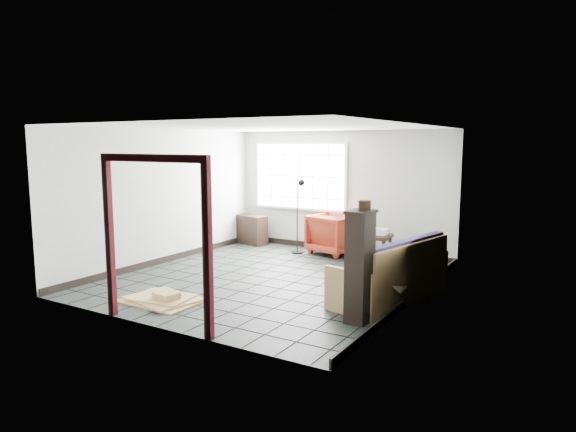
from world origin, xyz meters
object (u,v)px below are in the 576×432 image
Objects in this scene: futon_sofa at (394,278)px; armchair at (335,232)px; tall_shelf at (360,266)px; side_table at (375,240)px.

futon_sofa reaches higher than armchair.
futon_sofa is at bearing 88.73° from tall_shelf.
armchair is 1.28m from side_table.
futon_sofa is 3.67× the size of side_table.
armchair is at bearing 143.79° from futon_sofa.
armchair is at bearing 152.95° from side_table.
tall_shelf is (2.11, -3.62, 0.29)m from armchair.
tall_shelf is at bearing -80.86° from futon_sofa.
futon_sofa is 2.16m from side_table.
tall_shelf reaches higher than armchair.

